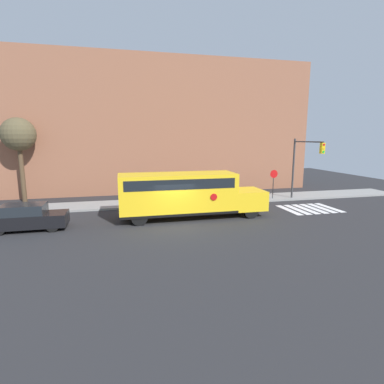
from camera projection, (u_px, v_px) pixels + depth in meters
ground_plane at (176, 225)px, 18.45m from camera, size 60.00×60.00×0.00m
sidewalk_strip at (162, 202)px, 24.66m from camera, size 44.00×3.00×0.15m
building_backdrop at (152, 126)px, 29.75m from camera, size 32.00×4.00×12.93m
crosswalk_stripes at (309, 209)px, 22.78m from camera, size 4.00×3.20×0.01m
school_bus at (185, 193)px, 19.88m from camera, size 9.79×2.57×3.02m
parked_car at (28, 217)px, 17.40m from camera, size 4.16×1.72×1.54m
stop_sign at (273, 180)px, 25.71m from camera, size 0.69×0.10×2.63m
traffic_light at (303, 160)px, 24.53m from camera, size 0.28×3.92×5.27m
tree_near_sidewalk at (18, 136)px, 24.27m from camera, size 2.69×2.69×6.96m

